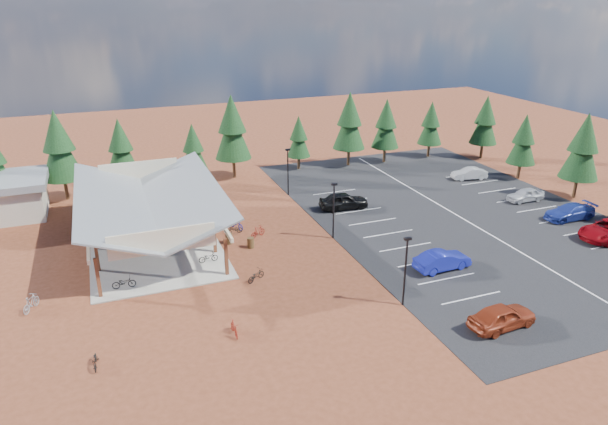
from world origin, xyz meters
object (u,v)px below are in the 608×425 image
(bike_7, at_px, (175,203))
(car_9, at_px, (469,174))
(lamp_post_1, at_px, (334,207))
(bike_3, at_px, (125,214))
(car_1, at_px, (442,260))
(trash_bin_1, at_px, (229,239))
(car_7, at_px, (570,212))
(bike_11, at_px, (234,328))
(car_4, at_px, (344,201))
(bike_0, at_px, (124,282))
(bike_16, at_px, (234,230))
(lamp_post_2, at_px, (288,169))
(bike_15, at_px, (258,232))
(bike_2, at_px, (141,225))
(bike_9, at_px, (31,303))
(bike_14, at_px, (236,224))
(bike_4, at_px, (208,257))
(bike_12, at_px, (256,275))
(bike_pavilion, at_px, (149,200))
(bike_8, at_px, (95,361))
(car_0, at_px, (502,316))
(trash_bin_0, at_px, (251,243))
(car_8, at_px, (525,195))
(bike_6, at_px, (172,224))
(lamp_post_0, at_px, (406,267))
(bike_1, at_px, (134,244))
(bike_5, at_px, (194,241))

(bike_7, distance_m, car_9, 33.70)
(lamp_post_1, xyz_separation_m, bike_7, (-12.03, 12.29, -2.33))
(bike_3, relative_size, car_1, 0.36)
(trash_bin_1, xyz_separation_m, car_7, (31.81, -6.36, 0.32))
(bike_11, xyz_separation_m, car_7, (34.75, 7.18, 0.29))
(bike_3, height_order, car_4, car_4)
(bike_0, height_order, car_1, car_1)
(bike_7, xyz_separation_m, bike_16, (4.05, -8.30, -0.23))
(lamp_post_2, height_order, bike_15, lamp_post_2)
(bike_2, height_order, bike_9, bike_9)
(bike_11, bearing_deg, trash_bin_1, 76.65)
(car_1, bearing_deg, bike_14, 40.84)
(bike_4, height_order, bike_12, bike_4)
(bike_2, xyz_separation_m, bike_3, (-1.12, 3.21, 0.00))
(bike_0, bearing_deg, bike_pavilion, -17.30)
(bike_8, relative_size, car_0, 0.34)
(trash_bin_0, height_order, trash_bin_1, same)
(bike_3, relative_size, car_0, 0.35)
(car_8, bearing_deg, car_1, -59.36)
(bike_0, distance_m, bike_6, 10.99)
(lamp_post_0, xyz_separation_m, bike_7, (-12.03, 24.29, -2.33))
(bike_14, height_order, car_1, car_1)
(bike_3, xyz_separation_m, bike_16, (8.91, -7.06, -0.18))
(bike_6, bearing_deg, trash_bin_0, -133.79)
(trash_bin_1, height_order, car_9, car_9)
(car_4, bearing_deg, car_0, -173.05)
(trash_bin_1, relative_size, bike_11, 0.56)
(car_7, bearing_deg, lamp_post_2, -123.26)
(bike_12, xyz_separation_m, bike_16, (0.59, 9.01, -0.03))
(car_1, distance_m, car_9, 24.10)
(bike_15, height_order, car_4, car_4)
(bike_pavilion, xyz_separation_m, car_9, (36.56, 4.50, -3.11))
(trash_bin_1, bearing_deg, lamp_post_2, 47.76)
(car_4, bearing_deg, lamp_post_0, 173.33)
(lamp_post_1, xyz_separation_m, bike_1, (-16.71, 3.73, -2.38))
(car_4, bearing_deg, bike_1, 101.98)
(lamp_post_0, xyz_separation_m, bike_0, (-17.93, 9.20, -2.43))
(bike_5, distance_m, bike_15, 5.76)
(bike_5, bearing_deg, bike_4, 179.72)
(bike_16, relative_size, car_1, 0.34)
(bike_5, bearing_deg, bike_1, 62.35)
(lamp_post_1, height_order, bike_11, lamp_post_1)
(lamp_post_1, relative_size, trash_bin_1, 5.71)
(bike_1, distance_m, car_4, 20.71)
(lamp_post_1, relative_size, bike_16, 3.28)
(bike_pavilion, relative_size, bike_9, 10.47)
(bike_9, xyz_separation_m, bike_16, (16.07, 7.50, -0.14))
(trash_bin_0, height_order, bike_16, trash_bin_0)
(bike_pavilion, distance_m, car_1, 24.78)
(trash_bin_1, relative_size, bike_6, 0.55)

